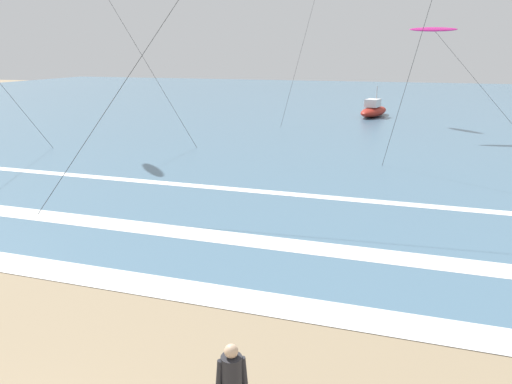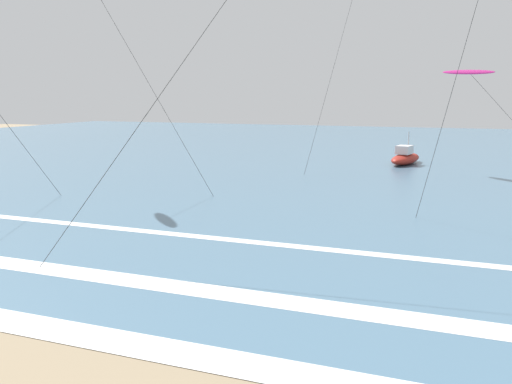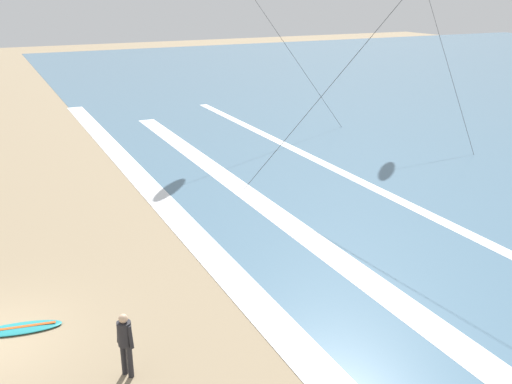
{
  "view_description": "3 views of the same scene",
  "coord_description": "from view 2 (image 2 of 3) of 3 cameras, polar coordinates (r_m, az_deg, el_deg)",
  "views": [
    {
      "loc": [
        4.99,
        -2.81,
        5.7
      ],
      "look_at": [
        2.06,
        6.52,
        2.84
      ],
      "focal_mm": 33.69,
      "sensor_mm": 36.0,
      "label": 1
    },
    {
      "loc": [
        4.98,
        -2.64,
        5.68
      ],
      "look_at": [
        0.79,
        8.92,
        3.4
      ],
      "focal_mm": 36.41,
      "sensor_mm": 36.0,
      "label": 2
    },
    {
      "loc": [
        13.85,
        0.79,
        8.36
      ],
      "look_at": [
        -1.45,
        8.21,
        2.24
      ],
      "focal_mm": 39.87,
      "sensor_mm": 36.0,
      "label": 3
    }
  ],
  "objects": [
    {
      "name": "wave_foam_shoreline",
      "position": [
        12.24,
        -8.07,
        -17.17
      ],
      "size": [
        58.7,
        1.08,
        0.01
      ],
      "primitive_type": "cube",
      "color": "white",
      "rests_on": "ocean_surface"
    },
    {
      "name": "wave_foam_mid_break",
      "position": [
        15.53,
        -4.53,
        -10.9
      ],
      "size": [
        44.0,
        1.03,
        0.01
      ],
      "primitive_type": "cube",
      "color": "white",
      "rests_on": "ocean_surface"
    },
    {
      "name": "ocean_surface",
      "position": [
        54.65,
        14.64,
        4.23
      ],
      "size": [
        140.0,
        90.0,
        0.01
      ],
      "primitive_type": "cube",
      "color": "slate",
      "rests_on": "ground"
    },
    {
      "name": "offshore_boat",
      "position": [
        45.45,
        16.07,
        3.65
      ],
      "size": [
        2.86,
        5.45,
        2.7
      ],
      "color": "maroon",
      "rests_on": "ground"
    },
    {
      "name": "kite_magenta_low_near",
      "position": [
        36.39,
        22.38,
        12.04
      ],
      "size": [
        7.86,
        5.68,
        7.38
      ],
      "color": "#CC2384",
      "rests_on": "ground"
    },
    {
      "name": "wave_foam_outer_break",
      "position": [
        19.59,
        9.6,
        -6.43
      ],
      "size": [
        56.22,
        0.56,
        0.01
      ],
      "primitive_type": "cube",
      "color": "white",
      "rests_on": "ocean_surface"
    }
  ]
}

